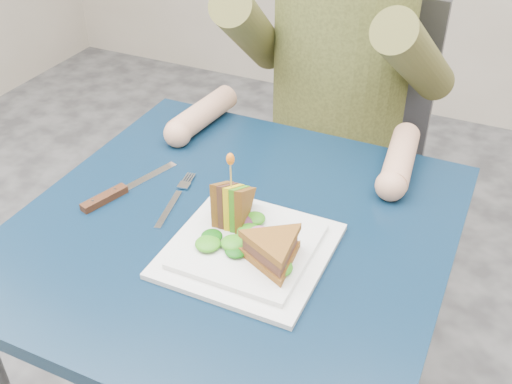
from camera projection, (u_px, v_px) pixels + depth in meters
The scene contains 12 objects.
table at pixel (234, 258), 1.11m from camera, with size 0.75×0.75×0.73m.
chair at pixel (344, 139), 1.69m from camera, with size 0.42×0.40×0.93m.
diner at pixel (342, 22), 1.39m from camera, with size 0.54×0.59×0.74m.
plate at pixel (249, 249), 1.00m from camera, with size 0.26×0.26×0.02m.
sandwich_flat at pixel (273, 250), 0.94m from camera, with size 0.16×0.16×0.05m.
sandwich_upright at pixel (232, 204), 1.03m from camera, with size 0.08×0.13×0.13m.
fork at pixel (174, 200), 1.12m from camera, with size 0.04×0.18×0.01m.
knife at pixel (113, 194), 1.13m from camera, with size 0.08×0.22×0.02m.
toothpick at pixel (231, 173), 0.99m from camera, with size 0.00×0.00×0.06m, color tan.
toothpick_frill at pixel (230, 159), 0.97m from camera, with size 0.01×0.01×0.02m, color orange.
lettuce_spill at pixel (254, 236), 0.99m from camera, with size 0.15×0.13×0.02m, color #337A14, non-canonical shape.
onion_ring at pixel (258, 237), 0.98m from camera, with size 0.04×0.04×0.01m, color #9E4C7A.
Camera 1 is at (0.39, -0.74, 1.40)m, focal length 42.00 mm.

